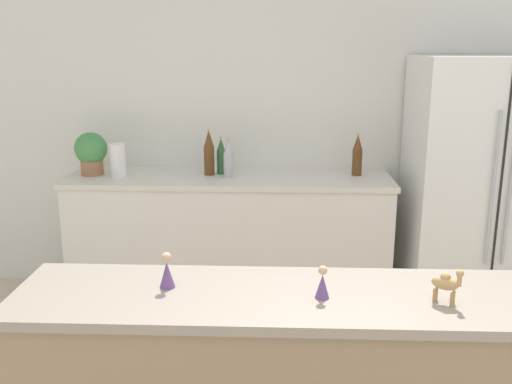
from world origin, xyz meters
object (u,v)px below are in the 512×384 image
back_bottle_1 (228,159)px  potted_plant (91,152)px  back_bottle_0 (209,153)px  back_bottle_2 (221,156)px  back_bottle_3 (357,155)px  wise_man_figurine_crimson (167,272)px  camel_figurine (446,282)px  paper_towel_roll (118,160)px  refrigerator (479,188)px  wise_man_figurine_blue (322,284)px

back_bottle_1 → potted_plant: bearing=177.5°
back_bottle_0 → back_bottle_2: 0.09m
back_bottle_3 → wise_man_figurine_crimson: bearing=-115.4°
back_bottle_0 → camel_figurine: back_bottle_0 is taller
back_bottle_1 → paper_towel_roll: bearing=-179.3°
back_bottle_2 → camel_figurine: size_ratio=1.99×
refrigerator → wise_man_figurine_blue: (-1.17, -1.89, 0.13)m
refrigerator → camel_figurine: (-0.76, -1.91, 0.15)m
refrigerator → paper_towel_roll: 2.40m
paper_towel_roll → back_bottle_1: bearing=0.7°
back_bottle_1 → camel_figurine: back_bottle_1 is taller
back_bottle_2 → wise_man_figurine_blue: back_bottle_2 is taller
back_bottle_2 → camel_figurine: 2.25m
refrigerator → back_bottle_2: size_ratio=6.67×
camel_figurine → wise_man_figurine_crimson: size_ratio=0.98×
back_bottle_0 → back_bottle_3: (1.00, 0.03, -0.01)m
back_bottle_2 → wise_man_figurine_blue: 2.09m
refrigerator → back_bottle_1: 1.66m
refrigerator → paper_towel_roll: refrigerator is taller
back_bottle_1 → camel_figurine: (0.89, -1.93, -0.03)m
potted_plant → camel_figurine: potted_plant is taller
back_bottle_2 → camel_figurine: (0.95, -2.04, -0.02)m
potted_plant → wise_man_figurine_blue: bearing=-53.9°
paper_towel_roll → back_bottle_2: 0.69m
back_bottle_3 → back_bottle_2: bearing=179.2°
back_bottle_1 → back_bottle_2: bearing=118.8°
back_bottle_2 → back_bottle_3: size_ratio=0.89×
back_bottle_2 → wise_man_figurine_blue: (0.54, -2.02, -0.05)m
refrigerator → paper_towel_roll: size_ratio=7.60×
potted_plant → paper_towel_roll: 0.21m
paper_towel_roll → back_bottle_0: bearing=7.1°
back_bottle_1 → camel_figurine: 2.13m
back_bottle_3 → wise_man_figurine_blue: (-0.38, -2.00, -0.07)m
refrigerator → back_bottle_0: refrigerator is taller
refrigerator → back_bottle_3: 0.82m
refrigerator → paper_towel_roll: (-2.39, 0.01, 0.17)m
back_bottle_0 → wise_man_figurine_crimson: 1.91m
refrigerator → potted_plant: (-2.59, 0.06, 0.21)m
paper_towel_roll → wise_man_figurine_crimson: bearing=-69.6°
refrigerator → back_bottle_2: refrigerator is taller
paper_towel_roll → wise_man_figurine_blue: paper_towel_roll is taller
refrigerator → potted_plant: bearing=178.7°
refrigerator → back_bottle_2: bearing=175.7°
back_bottle_0 → back_bottle_3: size_ratio=1.10×
refrigerator → back_bottle_3: size_ratio=5.92×
potted_plant → back_bottle_2: potted_plant is taller
potted_plant → wise_man_figurine_crimson: 2.08m
back_bottle_2 → back_bottle_1: bearing=-61.2°
potted_plant → back_bottle_0: back_bottle_0 is taller
camel_figurine → back_bottle_2: bearing=115.0°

